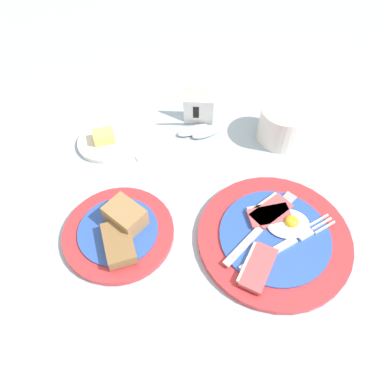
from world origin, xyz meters
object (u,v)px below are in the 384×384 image
Objects in this scene: number_card at (199,109)px; teaspoon_by_saucer at (196,136)px; bread_plate at (120,231)px; butter_dish at (105,141)px; breakfast_plate at (274,237)px; teaspoon_near_cup at (181,134)px; sugar_cup at (283,123)px.

number_card reaches higher than teaspoon_by_saucer.
butter_dish is at bearing 99.77° from bread_plate.
teaspoon_near_cup is at bearing 117.87° from breakfast_plate.
teaspoon_by_saucer is (-0.01, -0.05, -0.03)m from number_card.
butter_dish reaches higher than teaspoon_near_cup.
number_card is 0.06m from teaspoon_near_cup.
breakfast_plate is 0.25m from sugar_cup.
breakfast_plate is at bearing -89.34° from teaspoon_by_saucer.
sugar_cup is at bearing -25.07° from teaspoon_near_cup.
teaspoon_by_saucer is at bearing 0.36° from butter_dish.
sugar_cup and number_card have the same top height.
breakfast_plate is at bearing -63.73° from number_card.
number_card is at bearing 108.37° from breakfast_plate.
bread_plate is at bearing -112.52° from number_card.
teaspoon_near_cup is at bearing -128.75° from number_card.
number_card is at bearing 55.02° from teaspoon_by_saucer.
number_card reaches higher than teaspoon_near_cup.
sugar_cup is 0.88× the size of butter_dish.
breakfast_plate is 0.38m from butter_dish.
teaspoon_near_cup is at bearing 3.66° from butter_dish.
sugar_cup is 1.32× the size of number_card.
teaspoon_by_saucer and teaspoon_near_cup have the same top height.
breakfast_plate is at bearing -105.45° from sugar_cup.
number_card is at bearing 160.69° from sugar_cup.
sugar_cup reaches higher than butter_dish.
butter_dish reaches higher than teaspoon_by_saucer.
bread_plate reaches higher than butter_dish.
breakfast_plate is 1.37× the size of teaspoon_by_saucer.
number_card is (-0.16, 0.06, -0.00)m from sugar_cup.
sugar_cup is at bearing 74.55° from breakfast_plate.
sugar_cup reaches higher than bread_plate.
teaspoon_near_cup is (0.15, 0.01, -0.00)m from butter_dish.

